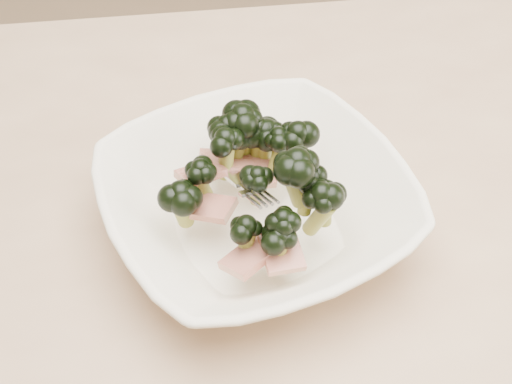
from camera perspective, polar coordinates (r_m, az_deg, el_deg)
dining_table at (r=0.73m, az=5.49°, el=-8.91°), size 1.20×0.80×0.75m
broccoli_dish at (r=0.63m, az=0.04°, el=-0.65°), size 0.34×0.34×0.12m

